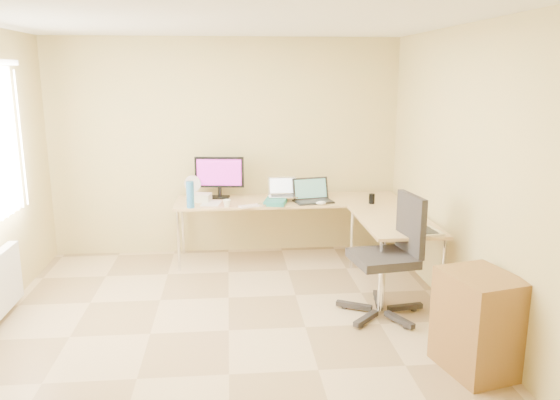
{
  "coord_description": "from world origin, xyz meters",
  "views": [
    {
      "loc": [
        0.04,
        -4.43,
        2.18
      ],
      "look_at": [
        0.55,
        1.1,
        0.9
      ],
      "focal_mm": 35.35,
      "sensor_mm": 36.0,
      "label": 1
    }
  ],
  "objects": [
    {
      "name": "desk_fan",
      "position": [
        -0.4,
        2.05,
        0.86
      ],
      "size": [
        0.21,
        0.21,
        0.25
      ],
      "primitive_type": "cylinder",
      "rotation": [
        0.0,
        0.0,
        -0.09
      ],
      "color": "beige",
      "rests_on": "desk_main"
    },
    {
      "name": "laptop_center",
      "position": [
        0.65,
        1.78,
        0.89
      ],
      "size": [
        0.34,
        0.26,
        0.21
      ],
      "primitive_type": "cube",
      "rotation": [
        0.0,
        0.0,
        -0.01
      ],
      "color": "#BCBCBC",
      "rests_on": "desk_main"
    },
    {
      "name": "papers",
      "position": [
        -0.18,
        1.73,
        0.73
      ],
      "size": [
        0.25,
        0.32,
        0.01
      ],
      "primitive_type": "cube",
      "rotation": [
        0.0,
        0.0,
        -0.17
      ],
      "color": "silver",
      "rests_on": "desk_main"
    },
    {
      "name": "wall_front",
      "position": [
        0.0,
        -2.25,
        1.3
      ],
      "size": [
        4.5,
        0.0,
        4.5
      ],
      "primitive_type": "plane",
      "rotation": [
        -1.57,
        0.0,
        0.0
      ],
      "color": "tan",
      "rests_on": "ground"
    },
    {
      "name": "monitor",
      "position": [
        -0.08,
        2.02,
        0.98
      ],
      "size": [
        0.6,
        0.26,
        0.5
      ],
      "primitive_type": "cube",
      "rotation": [
        0.0,
        0.0,
        -0.12
      ],
      "color": "black",
      "rests_on": "desk_main"
    },
    {
      "name": "mug",
      "position": [
        -0.0,
        1.55,
        0.77
      ],
      "size": [
        0.11,
        0.11,
        0.08
      ],
      "primitive_type": "imported",
      "rotation": [
        0.0,
        0.0,
        -0.38
      ],
      "color": "white",
      "rests_on": "desk_main"
    },
    {
      "name": "water_bottle",
      "position": [
        -0.4,
        1.55,
        0.88
      ],
      "size": [
        0.1,
        0.1,
        0.3
      ],
      "primitive_type": "cylinder",
      "rotation": [
        0.0,
        0.0,
        -0.16
      ],
      "color": "teal",
      "rests_on": "desk_main"
    },
    {
      "name": "desk_return",
      "position": [
        1.7,
        0.85,
        0.36
      ],
      "size": [
        0.7,
        1.3,
        0.73
      ],
      "primitive_type": "cube",
      "color": "tan",
      "rests_on": "ground"
    },
    {
      "name": "floor",
      "position": [
        0.0,
        0.0,
        0.0
      ],
      "size": [
        4.5,
        4.5,
        0.0
      ],
      "primitive_type": "plane",
      "color": "tan",
      "rests_on": "ground"
    },
    {
      "name": "cd_stack",
      "position": [
        0.39,
        1.55,
        0.74
      ],
      "size": [
        0.12,
        0.12,
        0.03
      ],
      "primitive_type": "cylinder",
      "rotation": [
        0.0,
        0.0,
        -0.09
      ],
      "color": "white",
      "rests_on": "desk_main"
    },
    {
      "name": "book_stack",
      "position": [
        0.55,
        1.65,
        0.76
      ],
      "size": [
        0.3,
        0.36,
        0.05
      ],
      "primitive_type": "cube",
      "rotation": [
        0.0,
        0.0,
        -0.24
      ],
      "color": "#227268",
      "rests_on": "desk_main"
    },
    {
      "name": "desk_main",
      "position": [
        0.72,
        1.85,
        0.36
      ],
      "size": [
        2.65,
        0.7,
        0.73
      ],
      "primitive_type": "cube",
      "color": "tan",
      "rests_on": "ground"
    },
    {
      "name": "office_chair",
      "position": [
        1.4,
        0.2,
        0.5
      ],
      "size": [
        0.77,
        0.77,
        1.14
      ],
      "primitive_type": "cube",
      "rotation": [
        0.0,
        0.0,
        0.15
      ],
      "color": "#262322",
      "rests_on": "ground"
    },
    {
      "name": "laptop_black",
      "position": [
        0.99,
        1.69,
        0.87
      ],
      "size": [
        0.49,
        0.4,
        0.27
      ],
      "primitive_type": "cube",
      "rotation": [
        0.0,
        0.0,
        0.21
      ],
      "color": "black",
      "rests_on": "desk_main"
    },
    {
      "name": "wall_right",
      "position": [
        2.1,
        0.0,
        1.3
      ],
      "size": [
        0.0,
        4.5,
        4.5
      ],
      "primitive_type": "plane",
      "rotation": [
        1.57,
        0.0,
        -1.57
      ],
      "color": "tan",
      "rests_on": "ground"
    },
    {
      "name": "radiator",
      "position": [
        -2.03,
        0.4,
        0.35
      ],
      "size": [
        0.09,
        0.8,
        0.55
      ],
      "primitive_type": "cube",
      "color": "white",
      "rests_on": "ground"
    },
    {
      "name": "black_cup",
      "position": [
        1.64,
        1.55,
        0.79
      ],
      "size": [
        0.08,
        0.08,
        0.11
      ],
      "primitive_type": "cylinder",
      "rotation": [
        0.0,
        0.0,
        0.21
      ],
      "color": "black",
      "rests_on": "desk_main"
    },
    {
      "name": "cabinet",
      "position": [
        1.85,
        -0.81,
        0.36
      ],
      "size": [
        0.58,
        0.66,
        0.79
      ],
      "primitive_type": "cube",
      "rotation": [
        0.0,
        0.0,
        0.23
      ],
      "color": "brown",
      "rests_on": "ground"
    },
    {
      "name": "laptop_return",
      "position": [
        1.82,
        0.38,
        0.85
      ],
      "size": [
        0.4,
        0.33,
        0.25
      ],
      "primitive_type": "cube",
      "rotation": [
        0.0,
        0.0,
        1.66
      ],
      "color": "silver",
      "rests_on": "desk_return"
    },
    {
      "name": "wall_back",
      "position": [
        0.0,
        2.25,
        1.3
      ],
      "size": [
        4.5,
        0.0,
        4.5
      ],
      "primitive_type": "plane",
      "rotation": [
        1.57,
        0.0,
        0.0
      ],
      "color": "tan",
      "rests_on": "ground"
    },
    {
      "name": "ceiling",
      "position": [
        0.0,
        0.0,
        2.6
      ],
      "size": [
        4.5,
        4.5,
        0.0
      ],
      "primitive_type": "plane",
      "rotation": [
        3.14,
        0.0,
        0.0
      ],
      "color": "white",
      "rests_on": "ground"
    },
    {
      "name": "white_box",
      "position": [
        -0.31,
        1.85,
        0.77
      ],
      "size": [
        0.28,
        0.23,
        0.09
      ],
      "primitive_type": "cube",
      "rotation": [
        0.0,
        0.0,
        -0.22
      ],
      "color": "beige",
      "rests_on": "desk_main"
    },
    {
      "name": "keyboard",
      "position": [
        0.31,
        1.55,
        0.74
      ],
      "size": [
        0.38,
        0.24,
        0.02
      ],
      "primitive_type": "cube",
      "rotation": [
        0.0,
        0.0,
        0.4
      ],
      "color": "silver",
      "rests_on": "desk_main"
    },
    {
      "name": "mouse",
      "position": [
        1.06,
        1.56,
        0.75
      ],
      "size": [
        0.12,
        0.08,
        0.04
      ],
      "primitive_type": "ellipsoid",
      "rotation": [
        0.0,
        0.0,
        -0.03
      ],
      "color": "white",
      "rests_on": "desk_main"
    }
  ]
}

